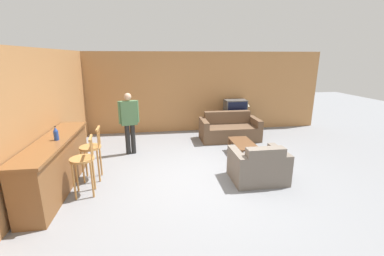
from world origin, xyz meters
The scene contains 14 objects.
ground_plane centered at (0.00, 0.00, 0.00)m, with size 24.00×24.00×0.00m, color gray.
wall_back centered at (0.00, 3.60, 1.30)m, with size 9.40×0.08×2.60m.
wall_left centered at (-3.13, 1.30, 1.30)m, with size 0.08×8.60×2.60m.
bar_counter centered at (-2.79, -0.06, 0.50)m, with size 0.55×2.62×0.98m.
bar_chair_near centered at (-2.23, -0.36, 0.61)m, with size 0.47×0.47×1.09m.
bar_chair_mid centered at (-2.23, 0.26, 0.61)m, with size 0.44×0.44×1.09m.
couch_far centered at (1.27, 2.44, 0.30)m, with size 1.74×0.88×0.81m.
armchair_near centered at (1.09, -0.29, 0.30)m, with size 1.05×0.84×0.80m.
coffee_table centered at (1.23, 1.04, 0.31)m, with size 0.51×1.05×0.36m.
tv_unit centered at (1.68, 3.22, 0.29)m, with size 1.00×0.53×0.58m.
tv centered at (1.68, 3.22, 0.83)m, with size 0.70×0.47×0.50m.
bottle centered at (-2.71, -0.10, 1.10)m, with size 0.08×0.08×0.26m.
table_lamp centered at (2.02, 3.22, 0.96)m, with size 0.29×0.29×0.51m.
person_by_window centered at (-1.59, 1.63, 0.90)m, with size 0.50×0.24×1.58m.
Camera 1 is at (-0.92, -4.80, 2.43)m, focal length 24.00 mm.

